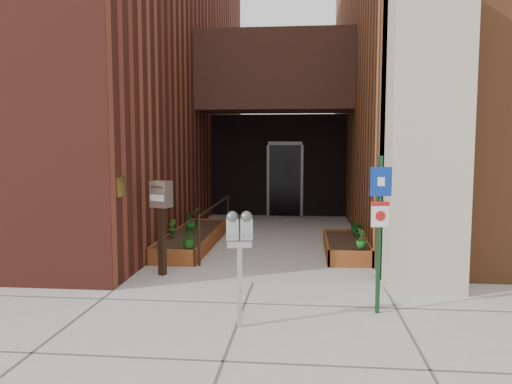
# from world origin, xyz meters

# --- Properties ---
(ground) EXTENTS (80.00, 80.00, 0.00)m
(ground) POSITION_xyz_m (0.00, 0.00, 0.00)
(ground) COLOR #9E9991
(ground) RESTS_ON ground
(architecture) EXTENTS (20.00, 14.60, 10.00)m
(architecture) POSITION_xyz_m (-0.18, 6.89, 4.98)
(architecture) COLOR #5E241A
(architecture) RESTS_ON ground
(planter_left) EXTENTS (0.90, 3.60, 0.30)m
(planter_left) POSITION_xyz_m (-1.55, 2.70, 0.13)
(planter_left) COLOR brown
(planter_left) RESTS_ON ground
(planter_right) EXTENTS (0.80, 2.20, 0.30)m
(planter_right) POSITION_xyz_m (1.60, 2.20, 0.13)
(planter_right) COLOR brown
(planter_right) RESTS_ON ground
(handrail) EXTENTS (0.04, 3.34, 0.90)m
(handrail) POSITION_xyz_m (-1.05, 2.65, 0.75)
(handrail) COLOR black
(handrail) RESTS_ON ground
(parking_meter) EXTENTS (0.32, 0.17, 1.38)m
(parking_meter) POSITION_xyz_m (0.04, -1.85, 1.07)
(parking_meter) COLOR #A4A5A7
(parking_meter) RESTS_ON ground
(sign_post) EXTENTS (0.27, 0.09, 2.00)m
(sign_post) POSITION_xyz_m (1.73, -1.21, 1.23)
(sign_post) COLOR #14381B
(sign_post) RESTS_ON ground
(payment_dropbox) EXTENTS (0.37, 0.32, 1.55)m
(payment_dropbox) POSITION_xyz_m (-1.53, 0.34, 1.12)
(payment_dropbox) COLOR black
(payment_dropbox) RESTS_ON ground
(shrub_left_a) EXTENTS (0.41, 0.41, 0.38)m
(shrub_left_a) POSITION_xyz_m (-1.25, 1.10, 0.49)
(shrub_left_a) COLOR #1D5A19
(shrub_left_a) RESTS_ON planter_left
(shrub_left_b) EXTENTS (0.26, 0.26, 0.34)m
(shrub_left_b) POSITION_xyz_m (-1.85, 2.15, 0.47)
(shrub_left_b) COLOR #2B621C
(shrub_left_b) RESTS_ON planter_left
(shrub_left_c) EXTENTS (0.29, 0.29, 0.39)m
(shrub_left_c) POSITION_xyz_m (-1.64, 2.86, 0.50)
(shrub_left_c) COLOR #195618
(shrub_left_c) RESTS_ON planter_left
(shrub_left_d) EXTENTS (0.26, 0.26, 0.39)m
(shrub_left_d) POSITION_xyz_m (-1.70, 3.80, 0.49)
(shrub_left_d) COLOR #215317
(shrub_left_d) RESTS_ON planter_left
(shrub_right_a) EXTENTS (0.24, 0.24, 0.36)m
(shrub_right_a) POSITION_xyz_m (1.79, 1.30, 0.48)
(shrub_right_a) COLOR #1C631E
(shrub_right_a) RESTS_ON planter_right
(shrub_right_b) EXTENTS (0.21, 0.21, 0.31)m
(shrub_right_b) POSITION_xyz_m (1.85, 2.36, 0.46)
(shrub_right_b) COLOR #1A5B1A
(shrub_right_b) RESTS_ON planter_right
(shrub_right_c) EXTENTS (0.36, 0.36, 0.31)m
(shrub_right_c) POSITION_xyz_m (1.85, 2.92, 0.46)
(shrub_right_c) COLOR #18571D
(shrub_right_c) RESTS_ON planter_right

